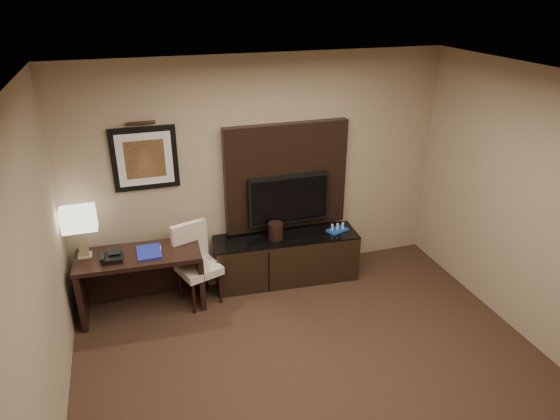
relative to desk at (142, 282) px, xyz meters
name	(u,v)px	position (x,y,z in m)	size (l,w,h in m)	color
floor	(342,415)	(1.50, -2.10, -0.36)	(4.50, 5.00, 0.01)	#332017
ceiling	(363,101)	(1.50, -2.10, 2.35)	(4.50, 5.00, 0.01)	silver
wall_back	(261,171)	(1.50, 0.40, 1.00)	(4.50, 0.01, 2.70)	tan
wall_left	(21,341)	(-0.75, -2.10, 1.00)	(0.01, 5.00, 2.70)	tan
desk	(142,282)	(0.00, 0.00, 0.00)	(1.32, 0.57, 0.71)	black
credenza	(286,258)	(1.72, 0.10, -0.06)	(1.74, 0.48, 0.60)	black
tv_wall_panel	(286,177)	(1.80, 0.34, 0.92)	(1.50, 0.12, 1.30)	black
tv	(289,199)	(1.80, 0.24, 0.67)	(1.00, 0.08, 0.60)	black
artwork	(145,159)	(0.20, 0.38, 1.30)	(0.70, 0.04, 0.70)	black
picture_light	(141,123)	(0.20, 0.34, 1.70)	(0.04, 0.04, 0.30)	#3D2013
desk_chair	(199,268)	(0.63, -0.05, 0.09)	(0.42, 0.49, 0.88)	beige
table_lamp	(81,233)	(-0.54, 0.11, 0.64)	(0.35, 0.20, 0.57)	#95835C
desk_phone	(112,256)	(-0.26, -0.06, 0.41)	(0.22, 0.20, 0.11)	black
blue_folder	(149,252)	(0.11, -0.02, 0.37)	(0.25, 0.34, 0.02)	#172497
book	(145,244)	(0.08, -0.02, 0.46)	(0.16, 0.02, 0.22)	tan
ice_bucket	(276,231)	(1.59, 0.09, 0.34)	(0.18, 0.18, 0.20)	black
minibar_tray	(337,227)	(2.37, 0.05, 0.29)	(0.26, 0.15, 0.09)	#1846A1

